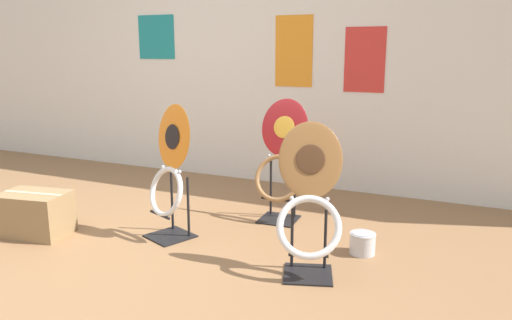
{
  "coord_description": "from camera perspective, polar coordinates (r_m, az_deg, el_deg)",
  "views": [
    {
      "loc": [
        2.29,
        -1.97,
        1.29
      ],
      "look_at": [
        0.91,
        1.03,
        0.55
      ],
      "focal_mm": 35.0,
      "sensor_mm": 36.0,
      "label": 1
    }
  ],
  "objects": [
    {
      "name": "storage_box",
      "position": [
        3.86,
        -23.97,
        -5.64
      ],
      "size": [
        0.51,
        0.39,
        0.31
      ],
      "color": "#93754C",
      "rests_on": "ground_plane"
    },
    {
      "name": "toilet_seat_display_woodgrain",
      "position": [
        2.88,
        6.13,
        -5.31
      ],
      "size": [
        0.47,
        0.47,
        0.87
      ],
      "color": "black",
      "rests_on": "ground_plane"
    },
    {
      "name": "wall_back",
      "position": [
        4.99,
        -2.71,
        12.73
      ],
      "size": [
        8.0,
        0.07,
        2.6
      ],
      "color": "silver",
      "rests_on": "ground_plane"
    },
    {
      "name": "toilet_seat_display_orange_sun",
      "position": [
        3.46,
        -9.85,
        -1.8
      ],
      "size": [
        0.4,
        0.36,
        0.93
      ],
      "color": "black",
      "rests_on": "ground_plane"
    },
    {
      "name": "ground_plane",
      "position": [
        3.28,
        -23.08,
        -11.56
      ],
      "size": [
        14.0,
        14.0,
        0.0
      ],
      "primitive_type": "plane",
      "color": "#8E6642"
    },
    {
      "name": "toilet_seat_display_crimson_swirl",
      "position": [
        3.78,
        2.83,
        -0.45
      ],
      "size": [
        0.39,
        0.35,
        0.92
      ],
      "color": "black",
      "rests_on": "ground_plane"
    },
    {
      "name": "paint_can",
      "position": [
        3.31,
        12.07,
        -9.19
      ],
      "size": [
        0.17,
        0.17,
        0.14
      ],
      "color": "silver",
      "rests_on": "ground_plane"
    }
  ]
}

